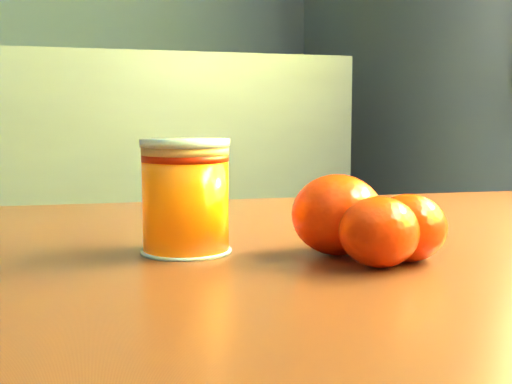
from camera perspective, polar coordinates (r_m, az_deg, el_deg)
name	(u,v)px	position (r m, az deg, el deg)	size (l,w,h in m)	color
table	(263,362)	(0.57, 0.58, -13.45)	(1.00, 0.77, 0.68)	#592616
juice_glass	(186,197)	(0.55, -5.66, -0.38)	(0.07, 0.07, 0.09)	#FF6105
orange_front	(337,215)	(0.54, 6.53, -1.81)	(0.07, 0.07, 0.06)	#F92C04
orange_back	(409,228)	(0.53, 12.12, -2.81)	(0.06, 0.06, 0.05)	#F92C04
orange_extra	(379,232)	(0.51, 9.82, -3.16)	(0.06, 0.06, 0.05)	#F92C04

